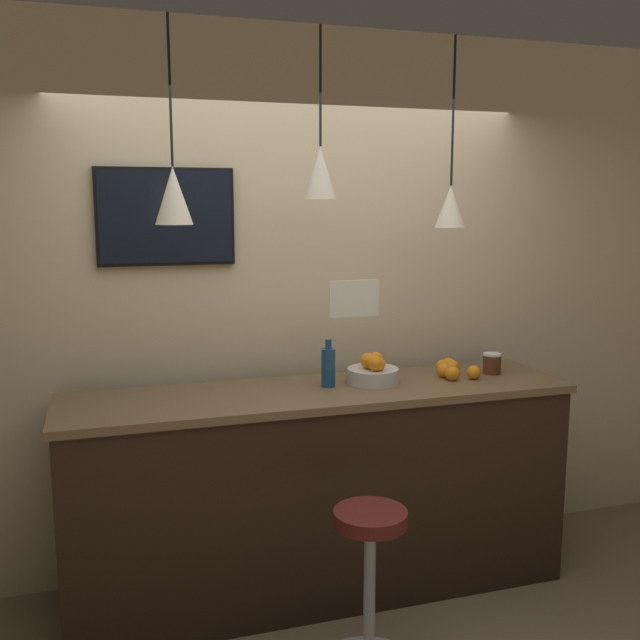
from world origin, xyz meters
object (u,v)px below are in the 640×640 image
Objects in this scene: fruit_bowl at (373,372)px; spread_jar at (492,363)px; bar_stool at (369,582)px; mounted_tv at (166,217)px; juice_bottle at (328,367)px.

spread_jar is (0.69, 0.01, -0.00)m from fruit_bowl.
bar_stool is at bearing -112.22° from fruit_bowl.
mounted_tv is at bearing 122.68° from bar_stool.
juice_bottle is 2.18× the size of spread_jar.
juice_bottle is 0.36× the size of mounted_tv.
fruit_bowl is 2.36× the size of spread_jar.
fruit_bowl is 0.69m from spread_jar.
spread_jar is 1.89m from mounted_tv.
fruit_bowl is (0.30, 0.73, 0.72)m from bar_stool.
bar_stool is 1.07× the size of mounted_tv.
juice_bottle reaches higher than fruit_bowl.
juice_bottle is 1.11m from mounted_tv.
fruit_bowl reaches higher than spread_jar.
fruit_bowl is at bearing 67.78° from bar_stool.
mounted_tv is at bearing 155.90° from juice_bottle.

